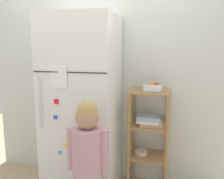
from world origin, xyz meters
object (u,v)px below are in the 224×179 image
at_px(pantry_shelf_unit, 148,131).
at_px(child_standing, 88,153).
at_px(refrigerator, 82,106).
at_px(fruit_bin, 153,87).

bearing_deg(pantry_shelf_unit, child_standing, -121.84).
bearing_deg(refrigerator, pantry_shelf_unit, 12.06).
distance_m(child_standing, fruit_bin, 0.95).
height_order(refrigerator, child_standing, refrigerator).
relative_size(pantry_shelf_unit, fruit_bin, 5.88).
relative_size(refrigerator, child_standing, 1.67).
xyz_separation_m(child_standing, pantry_shelf_unit, (0.43, 0.69, -0.01)).
height_order(child_standing, pantry_shelf_unit, child_standing).
relative_size(refrigerator, fruit_bin, 10.01).
bearing_deg(fruit_bin, pantry_shelf_unit, -179.41).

